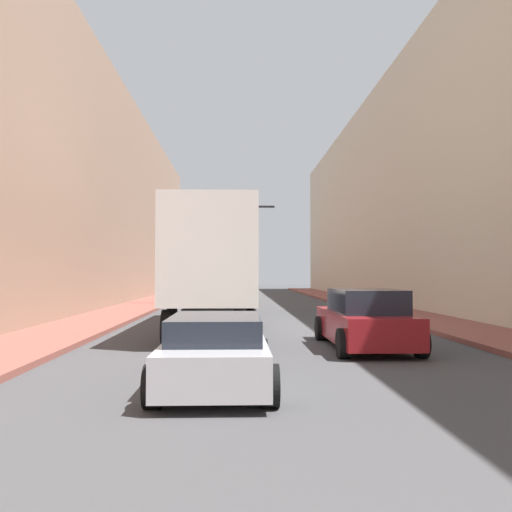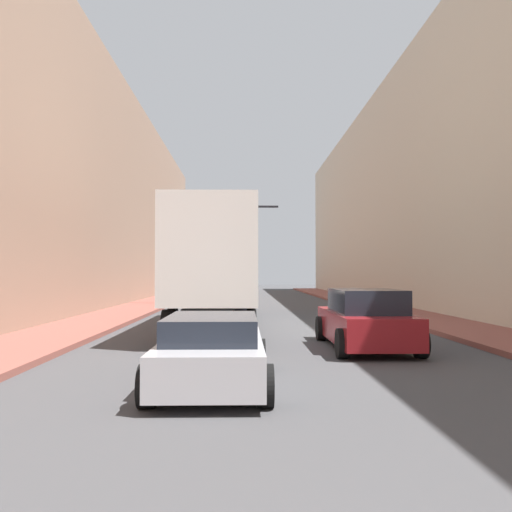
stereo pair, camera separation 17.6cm
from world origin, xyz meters
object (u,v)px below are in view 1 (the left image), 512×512
at_px(sedan_car, 216,351).
at_px(traffic_signal_gantry, 195,233).
at_px(semi_truck, 217,264).
at_px(suv_car, 365,320).

bearing_deg(sedan_car, traffic_signal_gantry, 95.08).
bearing_deg(semi_truck, sedan_car, -88.12).
bearing_deg(semi_truck, traffic_signal_gantry, 97.84).
bearing_deg(traffic_signal_gantry, suv_car, -73.14).
distance_m(suv_car, traffic_signal_gantry, 20.72).
relative_size(sedan_car, suv_car, 0.92).
xyz_separation_m(semi_truck, suv_car, (4.12, -6.46, -1.56)).
height_order(semi_truck, traffic_signal_gantry, traffic_signal_gantry).
relative_size(suv_car, traffic_signal_gantry, 0.77).
height_order(semi_truck, suv_car, semi_truck).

